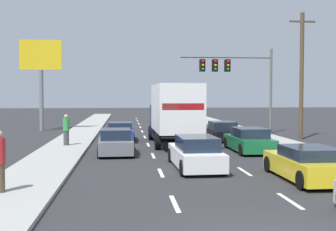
{
  "coord_description": "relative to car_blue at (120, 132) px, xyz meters",
  "views": [
    {
      "loc": [
        -3.09,
        -8.98,
        3.12
      ],
      "look_at": [
        -0.76,
        15.38,
        1.96
      ],
      "focal_mm": 47.53,
      "sensor_mm": 36.0,
      "label": 1
    }
  ],
  "objects": [
    {
      "name": "ground_plane",
      "position": [
        3.45,
        4.03,
        -0.58
      ],
      "size": [
        140.0,
        140.0,
        0.0
      ],
      "primitive_type": "plane",
      "color": "#2B2B2D"
    },
    {
      "name": "sidewalk_right",
      "position": [
        10.01,
        -0.97,
        -0.51
      ],
      "size": [
        2.61,
        80.0,
        0.14
      ],
      "primitive_type": "cube",
      "color": "#9E9E99",
      "rests_on": "ground_plane"
    },
    {
      "name": "sidewalk_left",
      "position": [
        -3.11,
        -0.97,
        -0.51
      ],
      "size": [
        2.61,
        80.0,
        0.14
      ],
      "primitive_type": "cube",
      "color": "#9E9E99",
      "rests_on": "ground_plane"
    },
    {
      "name": "lane_markings",
      "position": [
        3.45,
        0.04,
        -0.58
      ],
      "size": [
        3.54,
        57.0,
        0.01
      ],
      "color": "silver",
      "rests_on": "ground_plane"
    },
    {
      "name": "car_blue",
      "position": [
        0.0,
        0.0,
        0.0
      ],
      "size": [
        1.86,
        4.09,
        1.26
      ],
      "color": "#1E389E",
      "rests_on": "ground_plane"
    },
    {
      "name": "car_gray",
      "position": [
        -0.16,
        -6.66,
        0.03
      ],
      "size": [
        1.93,
        4.18,
        1.33
      ],
      "color": "slate",
      "rests_on": "ground_plane"
    },
    {
      "name": "box_truck",
      "position": [
        3.32,
        -2.91,
        1.51
      ],
      "size": [
        2.78,
        8.25,
        3.72
      ],
      "color": "white",
      "rests_on": "ground_plane"
    },
    {
      "name": "car_white",
      "position": [
        3.29,
        -11.55,
        0.06
      ],
      "size": [
        1.92,
        4.74,
        1.38
      ],
      "color": "white",
      "rests_on": "ground_plane"
    },
    {
      "name": "car_black",
      "position": [
        6.96,
        -0.06,
        -0.01
      ],
      "size": [
        1.98,
        4.7,
        1.27
      ],
      "color": "black",
      "rests_on": "ground_plane"
    },
    {
      "name": "car_green",
      "position": [
        7.07,
        -6.37,
        0.02
      ],
      "size": [
        1.91,
        4.51,
        1.31
      ],
      "color": "#196B38",
      "rests_on": "ground_plane"
    },
    {
      "name": "car_yellow",
      "position": [
        6.96,
        -14.42,
        0.0
      ],
      "size": [
        1.96,
        4.49,
        1.24
      ],
      "color": "yellow",
      "rests_on": "ground_plane"
    },
    {
      "name": "traffic_signal_mast",
      "position": [
        8.6,
        4.66,
        4.42
      ],
      "size": [
        7.39,
        0.69,
        6.75
      ],
      "color": "#595B56",
      "rests_on": "ground_plane"
    },
    {
      "name": "utility_pole_mid",
      "position": [
        12.47,
        -0.24,
        3.92
      ],
      "size": [
        1.8,
        0.28,
        8.72
      ],
      "color": "brown",
      "rests_on": "ground_plane"
    },
    {
      "name": "roadside_billboard",
      "position": [
        -6.77,
        8.74,
        4.83
      ],
      "size": [
        3.53,
        0.36,
        7.73
      ],
      "color": "slate",
      "rests_on": "ground_plane"
    },
    {
      "name": "pedestrian_near_corner",
      "position": [
        -3.11,
        -3.51,
        0.47
      ],
      "size": [
        0.38,
        0.38,
        1.81
      ],
      "color": "#3F3F42",
      "rests_on": "sidewalk_left"
    }
  ]
}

